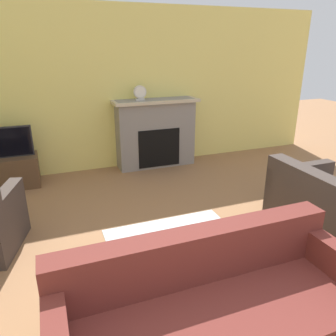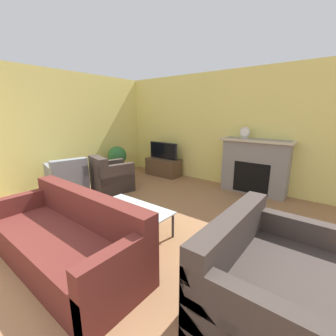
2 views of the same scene
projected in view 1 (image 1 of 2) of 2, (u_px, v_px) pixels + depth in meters
wall_back at (93, 91)px, 5.40m from camera, size 8.63×0.06×2.70m
fireplace at (156, 132)px, 5.79m from camera, size 1.49×0.44×1.20m
tv_stand at (5, 173)px, 4.99m from camera, size 0.98×0.47×0.48m
couch_sectional at (213, 317)px, 2.27m from camera, size 2.16×0.86×0.82m
coffee_table at (172, 239)px, 3.06m from camera, size 1.19×0.70×0.38m
mantel_clock at (140, 93)px, 5.46m from camera, size 0.21×0.07×0.24m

